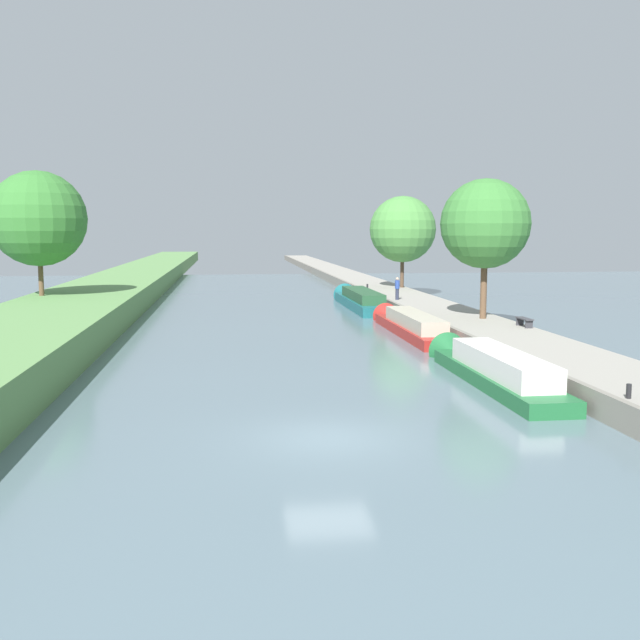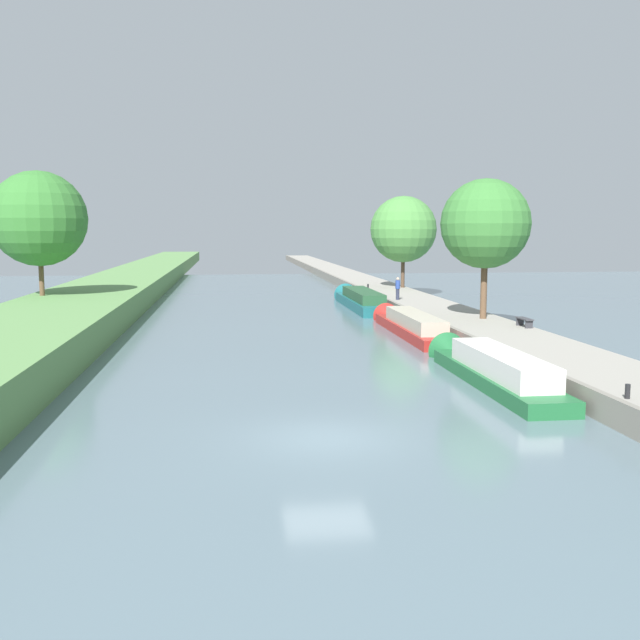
{
  "view_description": "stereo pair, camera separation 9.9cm",
  "coord_description": "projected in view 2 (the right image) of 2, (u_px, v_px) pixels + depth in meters",
  "views": [
    {
      "loc": [
        -2.78,
        -20.08,
        5.95
      ],
      "look_at": [
        2.24,
        19.72,
        1.0
      ],
      "focal_mm": 40.71,
      "sensor_mm": 36.0,
      "label": 1
    },
    {
      "loc": [
        -2.68,
        -20.09,
        5.95
      ],
      "look_at": [
        2.24,
        19.72,
        1.0
      ],
      "focal_mm": 40.71,
      "sensor_mm": 36.0,
      "label": 2
    }
  ],
  "objects": [
    {
      "name": "ground_plane",
      "position": [
        327.0,
        439.0,
        20.84
      ],
      "size": [
        160.0,
        160.0,
        0.0
      ],
      "primitive_type": "plane",
      "color": "slate"
    },
    {
      "name": "stone_quay",
      "position": [
        617.0,
        414.0,
        21.86
      ],
      "size": [
        0.25,
        260.0,
        0.92
      ],
      "color": "gray",
      "rests_on": "ground_plane"
    },
    {
      "name": "narrowboat_green",
      "position": [
        490.0,
        368.0,
        28.66
      ],
      "size": [
        1.91,
        11.73,
        2.03
      ],
      "color": "#1E6033",
      "rests_on": "ground_plane"
    },
    {
      "name": "narrowboat_red",
      "position": [
        409.0,
        324.0,
        42.16
      ],
      "size": [
        1.83,
        13.06,
        1.9
      ],
      "color": "maroon",
      "rests_on": "ground_plane"
    },
    {
      "name": "narrowboat_teal",
      "position": [
        360.0,
        300.0,
        56.72
      ],
      "size": [
        2.11,
        14.38,
        2.09
      ],
      "color": "#195B60",
      "rests_on": "ground_plane"
    },
    {
      "name": "tree_rightbank_midnear",
      "position": [
        486.0,
        224.0,
        41.52
      ],
      "size": [
        5.15,
        5.15,
        8.05
      ],
      "color": "brown",
      "rests_on": "right_towpath"
    },
    {
      "name": "tree_rightbank_midfar",
      "position": [
        403.0,
        229.0,
        64.64
      ],
      "size": [
        5.9,
        5.9,
        8.16
      ],
      "color": "#4C3828",
      "rests_on": "right_towpath"
    },
    {
      "name": "tree_leftbank_downstream",
      "position": [
        39.0,
        219.0,
        46.84
      ],
      "size": [
        6.16,
        6.16,
        8.08
      ],
      "color": "brown",
      "rests_on": "left_grassy_bank"
    },
    {
      "name": "person_walking",
      "position": [
        398.0,
        288.0,
        53.55
      ],
      "size": [
        0.34,
        0.34,
        1.66
      ],
      "color": "#282D42",
      "rests_on": "right_towpath"
    },
    {
      "name": "mooring_bollard_near",
      "position": [
        628.0,
        391.0,
        22.03
      ],
      "size": [
        0.16,
        0.16,
        0.45
      ],
      "color": "black",
      "rests_on": "right_towpath"
    },
    {
      "name": "mooring_bollard_far",
      "position": [
        368.0,
        287.0,
        63.42
      ],
      "size": [
        0.16,
        0.16,
        0.45
      ],
      "color": "black",
      "rests_on": "right_towpath"
    },
    {
      "name": "park_bench",
      "position": [
        525.0,
        320.0,
        38.47
      ],
      "size": [
        0.44,
        1.5,
        0.47
      ],
      "color": "#333338",
      "rests_on": "right_towpath"
    }
  ]
}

